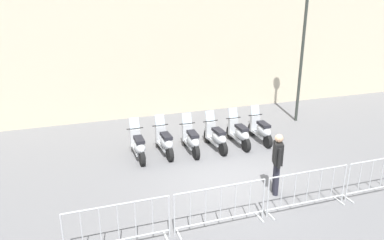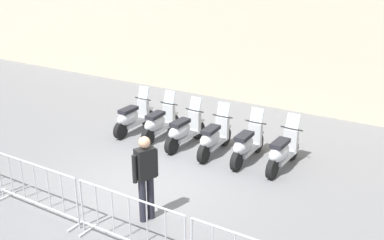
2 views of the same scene
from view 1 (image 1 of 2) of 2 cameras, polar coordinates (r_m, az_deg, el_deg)
The scene contains 13 objects.
ground_plane at distance 11.04m, azimuth 6.10°, elevation -9.31°, with size 120.00×120.00×0.00m, color slate.
motorcycle_0 at distance 12.32m, azimuth -8.21°, elevation -3.93°, with size 0.56×1.73×1.24m.
motorcycle_1 at distance 12.52m, azimuth -4.17°, elevation -3.38°, with size 0.59×1.72×1.24m.
motorcycle_2 at distance 12.65m, azimuth -0.10°, elevation -3.10°, with size 0.56×1.72×1.24m.
motorcycle_3 at distance 12.93m, azimuth 3.76°, elevation -2.64°, with size 0.61×1.72×1.24m.
motorcycle_4 at distance 13.32m, azimuth 7.26°, elevation -2.09°, with size 0.57×1.73×1.24m.
motorcycle_5 at distance 13.76m, azimuth 10.53°, elevation -1.56°, with size 0.56×1.73×1.24m.
barrier_segment_0 at distance 8.33m, azimuth -11.22°, elevation -15.68°, with size 2.26×0.61×1.07m.
barrier_segment_1 at distance 8.84m, azimuth 4.41°, elevation -13.11°, with size 2.26×0.61×1.07m.
barrier_segment_2 at distance 9.89m, azimuth 17.25°, elevation -10.23°, with size 2.26×0.61×1.07m.
barrier_segment_3 at distance 11.34m, azimuth 27.04°, elevation -7.65°, with size 2.26×0.61×1.07m.
street_lamp at distance 15.82m, azimuth 16.67°, elevation 11.41°, with size 0.36×0.36×5.48m.
officer_near_row_end at distance 10.18m, azimuth 12.94°, elevation -6.09°, with size 0.31×0.53×1.73m.
Camera 1 is at (-3.48, -9.08, 5.23)m, focal length 34.81 mm.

